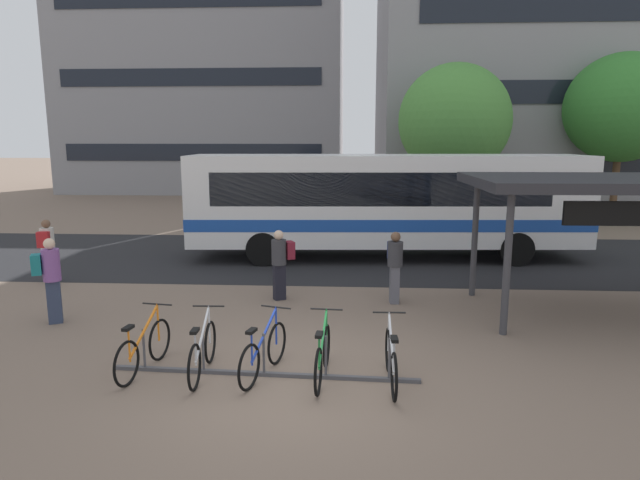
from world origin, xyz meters
TOP-DOWN VIEW (x-y plane):
  - ground at (0.00, 0.00)m, footprint 200.00×200.00m
  - bus_lane_asphalt at (0.00, 9.21)m, footprint 80.00×7.20m
  - city_bus at (1.96, 9.21)m, footprint 12.15×3.24m
  - bike_rack at (-0.52, 0.27)m, footprint 4.88×0.31m
  - parked_bicycle_orange_0 at (-2.45, 0.30)m, footprint 0.52×1.71m
  - parked_bicycle_silver_1 at (-1.48, 0.24)m, footprint 0.52×1.72m
  - parked_bicycle_blue_2 at (-0.52, 0.27)m, footprint 0.64×1.67m
  - parked_bicycle_green_3 at (0.41, 0.19)m, footprint 0.52×1.72m
  - parked_bicycle_silver_4 at (1.45, 0.08)m, footprint 0.52×1.72m
  - transit_shelter at (6.21, 3.70)m, footprint 5.77×3.51m
  - commuter_navy_pack_0 at (1.81, 4.35)m, footprint 0.36×0.54m
  - commuter_teal_pack_1 at (-5.17, 2.52)m, footprint 0.60×0.50m
  - commuter_red_pack_2 at (-6.99, 5.60)m, footprint 0.40×0.57m
  - commuter_maroon_pack_3 at (-0.79, 4.45)m, footprint 0.60×0.51m
  - street_tree_0 at (12.96, 18.24)m, footprint 5.02×5.02m
  - street_tree_1 at (5.28, 16.99)m, footprint 4.87×4.87m
  - building_left_wing at (-9.59, 33.50)m, footprint 19.21×11.64m
  - building_right_wing at (14.35, 26.08)m, footprint 23.76×13.43m

SIDE VIEW (x-z plane):
  - ground at x=0.00m, z-range 0.00..0.00m
  - bus_lane_asphalt at x=0.00m, z-range 0.00..0.01m
  - bike_rack at x=-0.52m, z-range -0.26..0.44m
  - parked_bicycle_orange_0 at x=-2.45m, z-range -0.11..0.88m
  - parked_bicycle_silver_1 at x=-1.48m, z-range -0.11..0.88m
  - parked_bicycle_blue_2 at x=-0.52m, z-range -0.11..0.88m
  - parked_bicycle_green_3 at x=0.41m, z-range -0.11..0.88m
  - parked_bicycle_silver_4 at x=1.45m, z-range -0.11..0.88m
  - commuter_maroon_pack_3 at x=-0.79m, z-range 0.12..1.76m
  - commuter_navy_pack_0 at x=1.81m, z-range 0.13..1.77m
  - commuter_red_pack_2 at x=-6.99m, z-range 0.13..1.78m
  - commuter_teal_pack_1 at x=-5.17m, z-range 0.13..1.88m
  - city_bus at x=1.96m, z-range 0.18..3.38m
  - transit_shelter at x=6.21m, z-range 1.27..4.18m
  - street_tree_1 at x=5.28m, z-range 1.00..7.94m
  - street_tree_0 at x=12.96m, z-range 1.31..8.81m
  - building_left_wing at x=-9.59m, z-range 0.00..14.19m
  - building_right_wing at x=14.35m, z-range 0.00..18.36m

